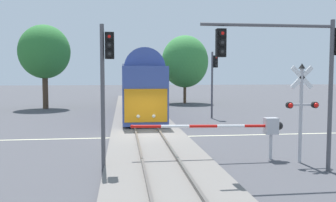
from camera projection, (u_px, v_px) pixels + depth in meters
The scene contains 11 objects.
ground_plane at pixel (148, 137), 21.19m from camera, with size 220.00×220.00×0.00m, color #47474C.
road_centre_stripe at pixel (148, 137), 21.19m from camera, with size 44.00×0.20×0.01m.
railway_track at pixel (148, 135), 21.19m from camera, with size 4.40×80.00×0.32m.
commuter_train at pixel (135, 82), 42.24m from camera, with size 3.04×41.90×5.16m.
crossing_gate_near at pixel (253, 127), 15.46m from camera, with size 6.58×0.40×1.80m.
crossing_signal_mast at pixel (301, 103), 14.83m from camera, with size 1.36×0.44×4.12m.
traffic_signal_near_right at pixel (295, 57), 13.18m from camera, with size 5.43×0.38×5.68m.
traffic_signal_far_side at pixel (214, 74), 30.09m from camera, with size 0.53×0.38×5.56m.
traffic_signal_median at pixel (106, 73), 13.61m from camera, with size 0.53×0.38×5.55m.
oak_behind_train at pixel (44, 52), 38.75m from camera, with size 5.46×5.46×9.01m.
elm_centre_background at pixel (185, 62), 46.22m from camera, with size 5.96×5.96×8.68m.
Camera 1 is at (-1.46, -20.97, 3.64)m, focal length 38.62 mm.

